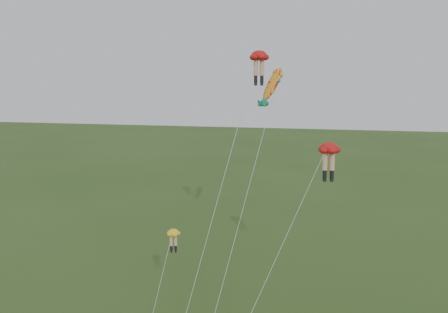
# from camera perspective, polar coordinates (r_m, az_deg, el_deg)

# --- Properties ---
(legs_kite_red_high) EXTENTS (4.57, 10.59, 19.31)m
(legs_kite_red_high) POSITION_cam_1_polar(r_m,az_deg,el_deg) (38.02, 3.91, 10.77)
(legs_kite_red_high) COLOR red
(legs_kite_red_high) RESTS_ON ground
(legs_kite_red_mid) EXTENTS (6.36, 8.43, 12.93)m
(legs_kite_red_mid) POSITION_cam_1_polar(r_m,az_deg,el_deg) (34.70, 11.80, 0.40)
(legs_kite_red_mid) COLOR red
(legs_kite_red_mid) RESTS_ON ground
(legs_kite_yellow) EXTENTS (2.16, 2.39, 7.64)m
(legs_kite_yellow) POSITION_cam_1_polar(r_m,az_deg,el_deg) (32.67, -5.98, -9.45)
(legs_kite_yellow) COLOR yellow
(legs_kite_yellow) RESTS_ON ground
(fish_kite) EXTENTS (3.59, 12.92, 18.34)m
(fish_kite) POSITION_cam_1_polar(r_m,az_deg,el_deg) (39.91, 5.54, 8.09)
(fish_kite) COLOR yellow
(fish_kite) RESTS_ON ground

